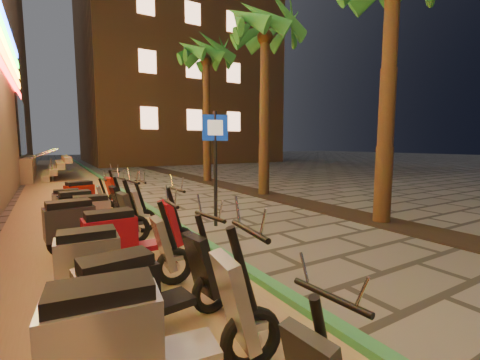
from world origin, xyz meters
TOP-DOWN VIEW (x-y plane):
  - ground at (0.00, 0.00)m, footprint 120.00×120.00m
  - parking_strip at (-2.60, 10.00)m, footprint 3.40×60.00m
  - green_curb at (-0.90, 10.00)m, footprint 0.18×60.00m
  - planting_strip at (3.60, 5.00)m, footprint 1.20×40.00m
  - apartment_block at (9.00, 32.00)m, footprint 18.00×16.06m
  - palm_c at (3.60, 7.00)m, footprint 2.97×3.02m
  - palm_d at (3.60, 12.00)m, footprint 2.97×3.02m
  - pedestrian_sign at (-0.06, 3.73)m, footprint 0.56×0.21m
  - scooter_3 at (-2.80, -0.61)m, footprint 1.81×0.70m
  - scooter_4 at (-2.60, 0.20)m, footprint 1.66×0.64m
  - scooter_5 at (-2.74, 1.25)m, footprint 1.66×0.58m
  - scooter_6 at (-2.35, 2.11)m, footprint 1.72×0.60m
  - scooter_7 at (-2.81, 3.20)m, footprint 1.79×0.68m
  - scooter_8 at (-2.41, 4.02)m, footprint 1.64×0.58m
  - scooter_9 at (-2.63, 4.98)m, footprint 1.63×0.62m
  - scooter_10 at (-2.78, 6.03)m, footprint 1.46×0.51m
  - scooter_11 at (-2.41, 6.90)m, footprint 1.63×0.83m

SIDE VIEW (x-z plane):
  - ground at x=0.00m, z-range 0.00..0.00m
  - parking_strip at x=-2.60m, z-range 0.00..0.01m
  - planting_strip at x=3.60m, z-range 0.00..0.02m
  - green_curb at x=-0.90m, z-range 0.00..0.10m
  - scooter_10 at x=-2.78m, z-range -0.07..0.96m
  - scooter_9 at x=-2.63m, z-range -0.08..1.07m
  - scooter_11 at x=-2.41m, z-range -0.08..1.08m
  - scooter_8 at x=-2.41m, z-range -0.08..1.08m
  - scooter_4 at x=-2.60m, z-range -0.08..1.09m
  - scooter_5 at x=-2.74m, z-range -0.08..1.09m
  - scooter_6 at x=-2.35m, z-range -0.08..1.14m
  - scooter_7 at x=-2.81m, z-range -0.08..1.17m
  - scooter_3 at x=-2.80m, z-range -0.08..1.19m
  - pedestrian_sign at x=-0.06m, z-range 0.39..3.02m
  - palm_c at x=3.60m, z-range 2.27..9.18m
  - palm_d at x=3.60m, z-range 2.36..9.53m
  - apartment_block at x=9.00m, z-range 0.00..25.00m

